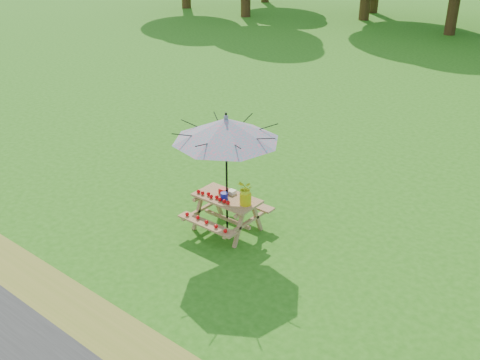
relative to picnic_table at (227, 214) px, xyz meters
The scene contains 6 objects.
ground 2.66m from the picnic_table, 10.87° to the right, with size 120.00×120.00×0.00m, color #266513.
picnic_table is the anchor object (origin of this frame).
patio_umbrella 1.62m from the picnic_table, 84.81° to the left, with size 2.13×2.13×2.25m.
produce_bins 0.40m from the picnic_table, 153.75° to the left, with size 0.30×0.38×0.13m.
tomatoes_row 0.44m from the picnic_table, 130.20° to the right, with size 0.77×0.13×0.07m, color red, non-canonical shape.
flower_bucket 0.72m from the picnic_table, ahead, with size 0.35×0.33×0.45m.
Camera 1 is at (2.89, -5.93, 5.06)m, focal length 40.00 mm.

